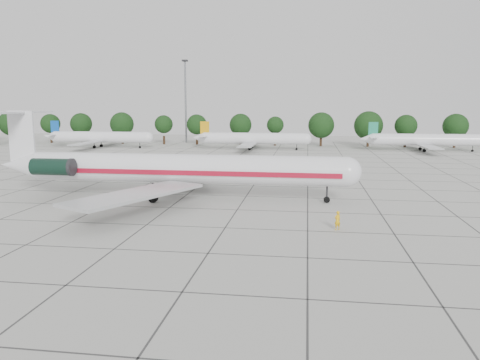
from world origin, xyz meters
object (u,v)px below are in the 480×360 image
at_px(ground_crew, 337,220).
at_px(bg_airliner_d, 426,140).
at_px(bg_airliner_c, 254,139).
at_px(main_airliner, 165,168).
at_px(floodlight_mast, 186,97).
at_px(bg_airliner_b, 100,137).

bearing_deg(ground_crew, bg_airliner_d, -142.30).
bearing_deg(ground_crew, bg_airliner_c, -111.48).
distance_m(main_airliner, bg_airliner_d, 83.32).
bearing_deg(main_airliner, floodlight_mast, 103.24).
distance_m(ground_crew, floodlight_mast, 108.05).
distance_m(main_airliner, ground_crew, 24.62).
bearing_deg(bg_airliner_b, floodlight_mast, 47.36).
distance_m(bg_airliner_d, floodlight_mast, 71.32).
bearing_deg(main_airliner, bg_airliner_c, 87.02).
relative_size(main_airliner, ground_crew, 25.55).
distance_m(bg_airliner_b, bg_airliner_d, 87.07).
height_order(main_airliner, floodlight_mast, floodlight_mast).
relative_size(bg_airliner_b, bg_airliner_d, 1.00).
height_order(ground_crew, bg_airliner_b, bg_airliner_b).
bearing_deg(ground_crew, main_airliner, -64.78).
height_order(main_airliner, bg_airliner_c, main_airliner).
xyz_separation_m(main_airliner, floodlight_mast, (-19.88, 86.54, 10.36)).
xyz_separation_m(ground_crew, floodlight_mast, (-40.81, 99.15, 13.35)).
height_order(bg_airliner_b, bg_airliner_d, same).
height_order(ground_crew, floodlight_mast, floodlight_mast).
xyz_separation_m(bg_airliner_c, floodlight_mast, (-23.68, 20.16, 11.37)).
relative_size(bg_airliner_c, floodlight_mast, 1.11).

